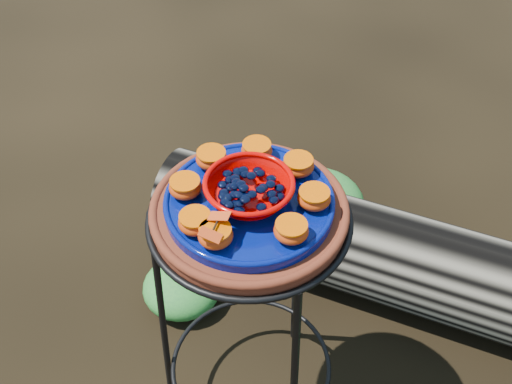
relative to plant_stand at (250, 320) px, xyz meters
The scene contains 17 objects.
plant_stand is the anchor object (origin of this frame).
terracotta_saucer 0.37m from the plant_stand, ahead, with size 0.38×0.38×0.03m, color #602512.
cobalt_plate 0.39m from the plant_stand, ahead, with size 0.32×0.32×0.02m, color #000A34.
red_bowl 0.42m from the plant_stand, ahead, with size 0.16×0.16×0.04m, color #C20200, non-canonical shape.
glass_gems 0.46m from the plant_stand, ahead, with size 0.13×0.13×0.02m, color black, non-canonical shape.
orange_half_0 0.44m from the plant_stand, 85.11° to the right, with size 0.06×0.06×0.03m, color #A92B00.
orange_half_1 0.44m from the plant_stand, 18.38° to the right, with size 0.06×0.06×0.03m, color #A92B00.
orange_half_2 0.44m from the plant_stand, 26.62° to the left, with size 0.06×0.06×0.03m, color #A92B00.
orange_half_3 0.44m from the plant_stand, 71.62° to the left, with size 0.06×0.06×0.03m, color #A92B00.
orange_half_4 0.44m from the plant_stand, 116.62° to the left, with size 0.06×0.06×0.03m, color #A92B00.
orange_half_5 0.44m from the plant_stand, 161.62° to the left, with size 0.06×0.06×0.03m, color #A92B00.
orange_half_6 0.44m from the plant_stand, 153.38° to the right, with size 0.06×0.06×0.03m, color #A92B00.
orange_half_7 0.44m from the plant_stand, 108.38° to the right, with size 0.06×0.06×0.03m, color #A92B00.
butterfly 0.46m from the plant_stand, 85.11° to the right, with size 0.08×0.05×0.01m, color red, non-canonical shape.
driftwood_log 0.60m from the plant_stand, 72.80° to the left, with size 1.51×0.40×0.28m, color black, non-canonical shape.
foliage_left 0.48m from the plant_stand, 156.92° to the left, with size 0.24×0.24×0.12m, color #216026.
foliage_back 0.73m from the plant_stand, 105.07° to the left, with size 0.32×0.32×0.16m, color #216026.
Camera 1 is at (0.48, -0.70, 1.61)m, focal length 45.00 mm.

